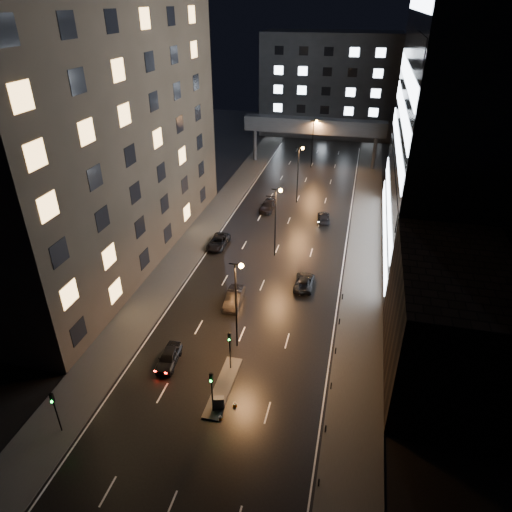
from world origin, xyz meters
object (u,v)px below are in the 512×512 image
(car_toward_b, at_px, (324,217))
(utility_cabinet, at_px, (219,402))
(car_away_a, at_px, (169,357))
(car_away_c, at_px, (218,242))
(car_away_b, at_px, (234,298))
(car_toward_a, at_px, (304,282))
(car_away_d, at_px, (268,206))

(car_toward_b, relative_size, utility_cabinet, 4.03)
(car_away_a, relative_size, car_away_c, 0.82)
(car_away_b, relative_size, utility_cabinet, 4.25)
(utility_cabinet, bearing_deg, car_away_c, 91.63)
(car_away_c, distance_m, car_toward_a, 15.90)
(car_away_c, height_order, utility_cabinet, car_away_c)
(car_away_b, bearing_deg, car_toward_b, 69.70)
(utility_cabinet, bearing_deg, car_away_a, 130.39)
(car_away_a, relative_size, car_toward_a, 0.89)
(car_away_c, relative_size, car_away_d, 0.99)
(car_away_c, bearing_deg, utility_cabinet, -71.88)
(car_away_c, height_order, car_away_d, car_away_d)
(car_away_d, bearing_deg, car_away_c, -105.16)
(car_away_b, xyz_separation_m, utility_cabinet, (3.09, -15.79, -0.09))
(car_away_a, height_order, car_away_b, car_away_b)
(car_away_b, distance_m, utility_cabinet, 16.09)
(utility_cabinet, bearing_deg, car_toward_a, 62.06)
(car_toward_a, bearing_deg, utility_cabinet, 76.79)
(car_toward_b, xyz_separation_m, utility_cabinet, (-4.83, -41.67, 0.05))
(car_away_b, xyz_separation_m, car_away_d, (-1.95, 28.23, -0.04))
(car_away_a, bearing_deg, utility_cabinet, -38.32)
(car_away_a, xyz_separation_m, car_away_b, (3.54, 11.39, 0.08))
(car_toward_a, bearing_deg, car_away_d, -68.26)
(car_away_c, distance_m, utility_cabinet, 30.74)
(car_away_a, distance_m, car_toward_b, 38.99)
(car_toward_a, distance_m, car_toward_b, 20.16)
(car_away_b, bearing_deg, car_toward_a, 33.61)
(car_toward_b, distance_m, utility_cabinet, 41.95)
(car_away_a, xyz_separation_m, car_toward_b, (11.45, 37.27, -0.06))
(car_away_d, distance_m, car_toward_b, 10.15)
(car_away_c, height_order, car_toward_a, car_away_c)
(car_away_b, distance_m, car_toward_b, 27.07)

